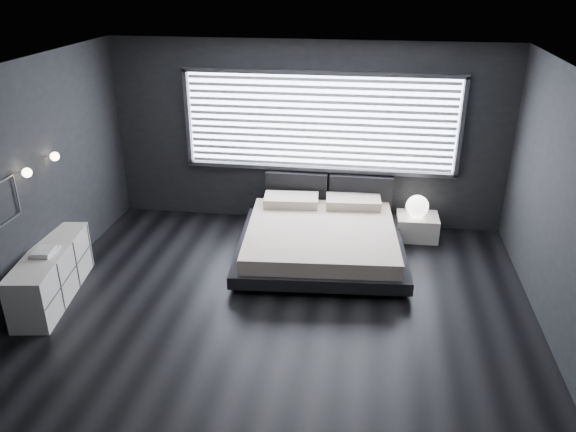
# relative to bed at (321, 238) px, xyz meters

# --- Properties ---
(room) EXTENTS (6.04, 6.00, 2.80)m
(room) POSITION_rel_bed_xyz_m (-0.36, -1.54, 1.13)
(room) COLOR black
(room) RESTS_ON ground
(window) EXTENTS (4.14, 0.09, 1.52)m
(window) POSITION_rel_bed_xyz_m (-0.16, 1.15, 1.34)
(window) COLOR white
(window) RESTS_ON ground
(headboard) EXTENTS (1.96, 0.16, 0.52)m
(headboard) POSITION_rel_bed_xyz_m (0.00, 1.10, 0.30)
(headboard) COLOR black
(headboard) RESTS_ON ground
(sconce_near) EXTENTS (0.18, 0.11, 0.11)m
(sconce_near) POSITION_rel_bed_xyz_m (-3.24, -1.49, 1.33)
(sconce_near) COLOR silver
(sconce_near) RESTS_ON ground
(sconce_far) EXTENTS (0.18, 0.11, 0.11)m
(sconce_far) POSITION_rel_bed_xyz_m (-3.24, -0.89, 1.33)
(sconce_far) COLOR silver
(sconce_far) RESTS_ON ground
(wall_art_lower) EXTENTS (0.01, 0.48, 0.48)m
(wall_art_lower) POSITION_rel_bed_xyz_m (-3.33, -1.84, 1.11)
(wall_art_lower) COLOR #47474C
(wall_art_lower) RESTS_ON ground
(bed) EXTENTS (2.44, 2.35, 0.59)m
(bed) POSITION_rel_bed_xyz_m (0.00, 0.00, 0.00)
(bed) COLOR black
(bed) RESTS_ON ground
(nightstand) EXTENTS (0.61, 0.52, 0.35)m
(nightstand) POSITION_rel_bed_xyz_m (1.37, 0.81, -0.10)
(nightstand) COLOR silver
(nightstand) RESTS_ON ground
(orb_lamp) EXTENTS (0.33, 0.33, 0.33)m
(orb_lamp) POSITION_rel_bed_xyz_m (1.34, 0.78, 0.24)
(orb_lamp) COLOR white
(orb_lamp) RESTS_ON nightstand
(dresser) EXTENTS (0.70, 1.66, 0.64)m
(dresser) POSITION_rel_bed_xyz_m (-3.14, -1.55, 0.05)
(dresser) COLOR silver
(dresser) RESTS_ON ground
(book_stack) EXTENTS (0.26, 0.33, 0.06)m
(book_stack) POSITION_rel_bed_xyz_m (-3.12, -1.64, 0.40)
(book_stack) COLOR silver
(book_stack) RESTS_ON dresser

